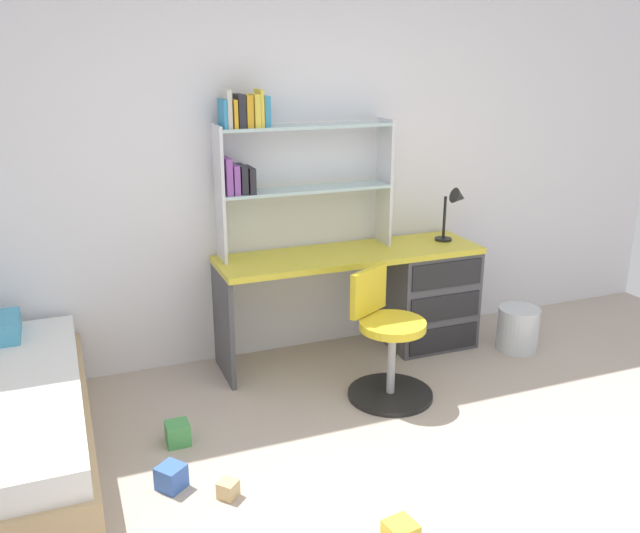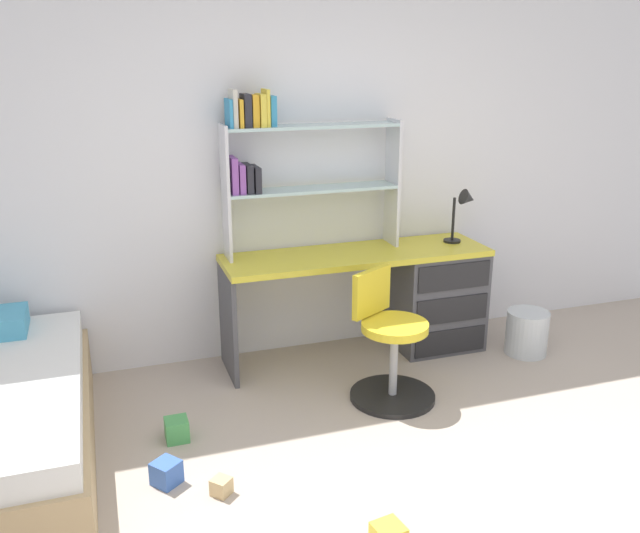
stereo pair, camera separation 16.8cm
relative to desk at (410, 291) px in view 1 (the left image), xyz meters
name	(u,v)px [view 1 (the left image)]	position (x,y,z in m)	size (l,w,h in m)	color
room_shell	(112,201)	(-2.01, -0.80, 0.97)	(6.19, 5.59, 2.75)	silver
desk	(410,291)	(0.00, 0.00, 0.00)	(1.80, 0.51, 0.75)	gold
bookshelf_hutch	(279,158)	(-0.90, 0.14, 0.97)	(1.17, 0.22, 1.06)	silver
desk_lamp	(455,206)	(0.33, -0.01, 0.59)	(0.20, 0.17, 0.38)	black
swivel_chair	(387,349)	(-0.49, -0.62, -0.10)	(0.52, 0.52, 0.79)	black
waste_bin	(518,329)	(0.69, -0.35, -0.25)	(0.29, 0.29, 0.31)	silver
toy_block_blue_0	(171,477)	(-1.88, -1.08, -0.35)	(0.12, 0.12, 0.12)	#3860B7
toy_block_green_1	(178,433)	(-1.78, -0.70, -0.35)	(0.12, 0.12, 0.12)	#479E51
toy_block_natural_2	(228,489)	(-1.64, -1.25, -0.37)	(0.08, 0.08, 0.08)	tan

